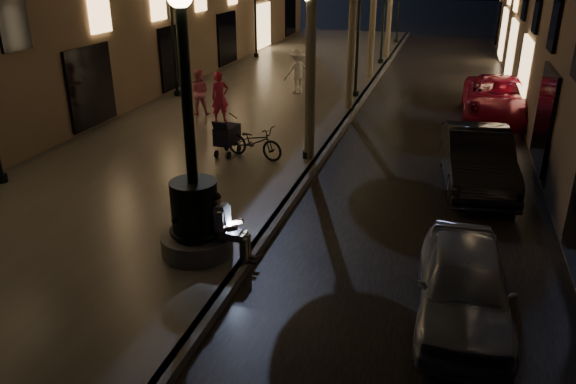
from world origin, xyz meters
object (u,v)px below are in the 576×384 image
(fountain_lamppost, at_px, (195,205))
(lamp_curb_b, at_px, (359,20))
(lamp_curb_a, at_px, (309,51))
(pedestrian_white, at_px, (297,71))
(pedestrian_red, at_px, (220,97))
(car_front, at_px, (464,285))
(bicycle, at_px, (254,142))
(car_third, at_px, (499,99))
(car_second, at_px, (477,159))
(lamp_left_b, at_px, (172,20))
(pedestrian_pink, at_px, (199,92))
(lamp_left_c, at_px, (255,1))
(lamp_curb_c, at_px, (384,4))
(seated_man_laptop, at_px, (225,224))
(stroller, at_px, (227,135))

(fountain_lamppost, bearing_deg, lamp_curb_b, 87.14)
(lamp_curb_a, relative_size, lamp_curb_b, 1.00)
(pedestrian_white, bearing_deg, pedestrian_red, 28.01)
(car_front, height_order, bicycle, car_front)
(car_third, relative_size, bicycle, 2.94)
(car_second, bearing_deg, pedestrian_white, 125.41)
(car_second, bearing_deg, pedestrian_red, 153.86)
(lamp_left_b, relative_size, pedestrian_white, 2.59)
(lamp_curb_a, xyz_separation_m, car_front, (4.30, -6.50, -2.60))
(pedestrian_pink, distance_m, pedestrian_white, 4.95)
(lamp_left_c, bearing_deg, lamp_curb_b, -48.41)
(lamp_curb_a, height_order, bicycle, lamp_curb_a)
(fountain_lamppost, xyz_separation_m, car_front, (5.00, -0.50, -0.58))
(lamp_left_c, xyz_separation_m, pedestrian_white, (4.65, -8.20, -2.11))
(lamp_curb_b, distance_m, car_front, 15.35)
(car_third, xyz_separation_m, pedestrian_red, (-9.35, -3.91, 0.33))
(car_front, distance_m, bicycle, 8.40)
(lamp_curb_c, height_order, pedestrian_pink, lamp_curb_c)
(fountain_lamppost, bearing_deg, lamp_curb_c, 88.18)
(lamp_curb_a, bearing_deg, seated_man_laptop, -90.84)
(fountain_lamppost, bearing_deg, lamp_left_c, 106.22)
(seated_man_laptop, xyz_separation_m, car_front, (4.39, -0.50, -0.27))
(stroller, bearing_deg, pedestrian_pink, 128.32)
(pedestrian_red, bearing_deg, lamp_curb_a, -78.91)
(car_second, relative_size, pedestrian_pink, 2.76)
(lamp_left_c, bearing_deg, seated_man_laptop, -72.32)
(stroller, distance_m, car_second, 6.92)
(car_front, bearing_deg, pedestrian_red, 129.57)
(lamp_curb_b, relative_size, lamp_curb_c, 1.00)
(bicycle, bearing_deg, stroller, 104.85)
(pedestrian_white, bearing_deg, stroller, 44.80)
(lamp_curb_b, xyz_separation_m, pedestrian_pink, (-4.98, -4.45, -2.22))
(lamp_curb_b, bearing_deg, pedestrian_red, -126.73)
(lamp_curb_a, height_order, lamp_curb_b, same)
(fountain_lamppost, height_order, lamp_curb_a, fountain_lamppost)
(car_third, distance_m, pedestrian_pink, 10.96)
(fountain_lamppost, relative_size, car_second, 1.15)
(fountain_lamppost, height_order, seated_man_laptop, fountain_lamppost)
(lamp_curb_c, relative_size, pedestrian_white, 2.59)
(lamp_curb_a, relative_size, car_front, 1.29)
(car_front, height_order, pedestrian_red, pedestrian_red)
(seated_man_laptop, xyz_separation_m, pedestrian_red, (-3.76, 8.84, 0.16))
(stroller, bearing_deg, lamp_curb_b, 78.97)
(car_front, bearing_deg, pedestrian_white, 113.73)
(lamp_curb_c, xyz_separation_m, stroller, (-2.30, -16.41, -2.43))
(car_front, height_order, car_third, car_third)
(bicycle, bearing_deg, pedestrian_red, 50.36)
(stroller, height_order, car_front, stroller)
(seated_man_laptop, distance_m, car_second, 7.36)
(lamp_curb_b, distance_m, lamp_left_b, 7.38)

